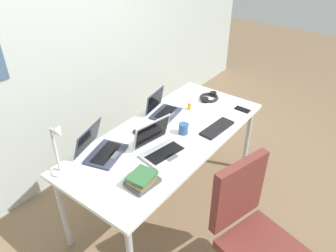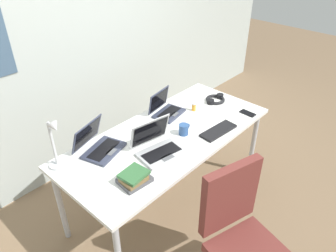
{
  "view_description": "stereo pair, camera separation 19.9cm",
  "coord_description": "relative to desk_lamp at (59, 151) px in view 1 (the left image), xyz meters",
  "views": [
    {
      "loc": [
        -1.7,
        -1.29,
        2.21
      ],
      "look_at": [
        0.0,
        0.0,
        0.82
      ],
      "focal_mm": 34.82,
      "sensor_mm": 36.0,
      "label": 1
    },
    {
      "loc": [
        -1.57,
        -1.44,
        2.21
      ],
      "look_at": [
        0.0,
        0.0,
        0.82
      ],
      "focal_mm": 34.82,
      "sensor_mm": 36.0,
      "label": 2
    }
  ],
  "objects": [
    {
      "name": "ground_plane",
      "position": [
        0.8,
        -0.28,
        -0.94
      ],
      "size": [
        12.0,
        12.0,
        0.0
      ],
      "primitive_type": "plane",
      "color": "#7A6047"
    },
    {
      "name": "wall_back",
      "position": [
        0.8,
        0.82,
        0.36
      ],
      "size": [
        6.0,
        0.13,
        2.6
      ],
      "color": "#B2BCB7",
      "rests_on": "ground_plane"
    },
    {
      "name": "desk",
      "position": [
        0.8,
        -0.28,
        -0.25
      ],
      "size": [
        1.8,
        0.8,
        0.74
      ],
      "color": "white",
      "rests_on": "ground_plane"
    },
    {
      "name": "desk_lamp",
      "position": [
        0.0,
        0.0,
        0.0
      ],
      "size": [
        0.12,
        0.18,
        0.4
      ],
      "color": "silver",
      "rests_on": "desk"
    },
    {
      "name": "laptop_near_mouse",
      "position": [
        1.03,
        -0.04,
        -0.16
      ],
      "size": [
        0.3,
        0.26,
        0.2
      ],
      "color": "#33384C",
      "rests_on": "desk"
    },
    {
      "name": "laptop_by_keyboard",
      "position": [
        0.58,
        -0.38,
        -0.15
      ],
      "size": [
        0.37,
        0.34,
        0.24
      ],
      "color": "#B7BABC",
      "rests_on": "desk"
    },
    {
      "name": "laptop_back_left",
      "position": [
        0.3,
        -0.04,
        -0.15
      ],
      "size": [
        0.37,
        0.35,
        0.22
      ],
      "color": "#33384C",
      "rests_on": "desk"
    },
    {
      "name": "external_keyboard",
      "position": [
        1.1,
        -0.55,
        -0.19
      ],
      "size": [
        0.34,
        0.15,
        0.02
      ],
      "primitive_type": "cube",
      "rotation": [
        0.0,
        0.0,
        -0.09
      ],
      "color": "black",
      "rests_on": "desk"
    },
    {
      "name": "computer_mouse",
      "position": [
        0.66,
        -0.08,
        -0.18
      ],
      "size": [
        0.07,
        0.1,
        0.03
      ],
      "primitive_type": "ellipsoid",
      "rotation": [
        0.0,
        0.0,
        0.12
      ],
      "color": "black",
      "rests_on": "desk"
    },
    {
      "name": "cell_phone",
      "position": [
        1.51,
        -0.58,
        -0.19
      ],
      "size": [
        0.07,
        0.14,
        0.01
      ],
      "primitive_type": "cube",
      "rotation": [
        0.0,
        0.0,
        -0.03
      ],
      "color": "black",
      "rests_on": "desk"
    },
    {
      "name": "headphones",
      "position": [
        1.51,
        -0.23,
        -0.18
      ],
      "size": [
        0.21,
        0.18,
        0.04
      ],
      "color": "black",
      "rests_on": "desk"
    },
    {
      "name": "pill_bottle",
      "position": [
        1.23,
        -0.19,
        -0.16
      ],
      "size": [
        0.04,
        0.04,
        0.08
      ],
      "color": "gold",
      "rests_on": "desk"
    },
    {
      "name": "book_stack",
      "position": [
        0.24,
        -0.49,
        -0.16
      ],
      "size": [
        0.21,
        0.18,
        0.08
      ],
      "color": "#4C4C51",
      "rests_on": "desk"
    },
    {
      "name": "coffee_mug",
      "position": [
        0.89,
        -0.36,
        -0.15
      ],
      "size": [
        0.11,
        0.08,
        0.09
      ],
      "color": "#2D518C",
      "rests_on": "desk"
    },
    {
      "name": "office_chair",
      "position": [
        0.52,
        -1.17,
        -0.54
      ],
      "size": [
        0.55,
        0.6,
        0.97
      ],
      "color": "black",
      "rests_on": "ground_plane"
    }
  ]
}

